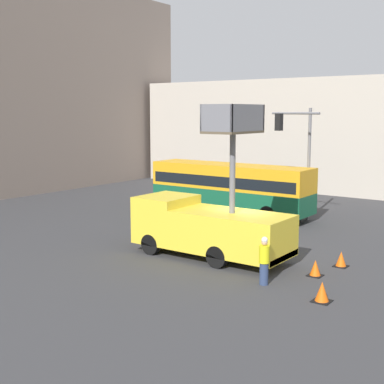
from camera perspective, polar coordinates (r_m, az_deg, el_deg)
name	(u,v)px	position (r m, az deg, el deg)	size (l,w,h in m)	color
ground_plane	(245,254)	(23.77, 5.67, -6.60)	(120.00, 120.00, 0.00)	#38383A
building_backdrop_side	(314,133)	(46.80, 12.90, 6.11)	(10.00, 28.00, 8.77)	#BCB2A3
utility_truck	(209,225)	(22.83, 1.78, -3.49)	(2.54, 6.94, 6.49)	yellow
city_bus	(230,185)	(32.45, 4.09, 0.73)	(2.42, 10.19, 3.06)	#145638
traffic_light_pole	(299,146)	(30.26, 11.34, 4.78)	(3.25, 3.00, 6.42)	slate
road_worker_near_truck	(264,261)	(19.55, 7.70, -7.30)	(0.38, 0.38, 1.77)	navy
road_worker_directing	(211,222)	(25.97, 2.07, -3.25)	(0.38, 0.38, 1.78)	navy
traffic_cone_near_truck	(315,268)	(21.06, 13.02, -7.95)	(0.54, 0.54, 0.62)	black
traffic_cone_mid_road	(322,292)	(18.37, 13.70, -10.36)	(0.59, 0.59, 0.68)	black
traffic_cone_far_side	(341,260)	(22.55, 15.62, -6.96)	(0.54, 0.54, 0.62)	black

